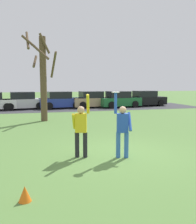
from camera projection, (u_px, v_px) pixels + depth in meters
name	position (u px, v px, depth m)	size (l,w,h in m)	color
ground_plane	(121.00, 153.00, 8.17)	(120.00, 120.00, 0.00)	#567F3D
person_catcher	(122.00, 127.00, 7.60)	(0.58, 0.48, 2.08)	#3366B7
person_defender	(81.00, 127.00, 7.63)	(0.61, 0.54, 2.04)	black
frisbee_disc	(116.00, 92.00, 7.47)	(0.25, 0.25, 0.02)	white
parked_car_silver	(24.00, 101.00, 22.20)	(4.28, 2.40, 1.59)	#BCBCC1
parked_car_blue	(60.00, 101.00, 22.98)	(4.28, 2.40, 1.59)	#233893
parked_car_tan	(92.00, 100.00, 23.81)	(4.28, 2.40, 1.59)	tan
parked_car_green	(119.00, 100.00, 23.98)	(4.28, 2.40, 1.59)	#1E6633
parked_car_black	(146.00, 99.00, 25.43)	(4.28, 2.40, 1.59)	black
parking_strip	(76.00, 108.00, 23.35)	(24.49, 6.40, 0.01)	#38383D
bare_tree_tall	(43.00, 75.00, 14.86)	(2.06, 2.10, 5.61)	brown
field_cone_orange	(25.00, 194.00, 4.82)	(0.26, 0.26, 0.32)	orange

